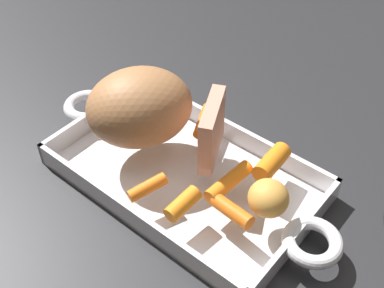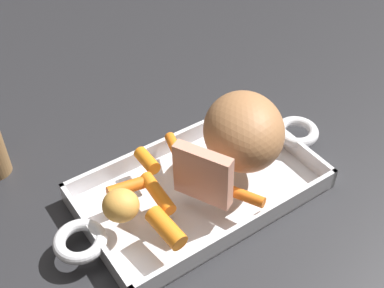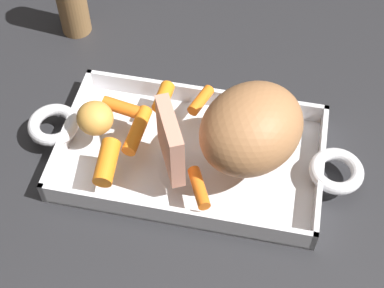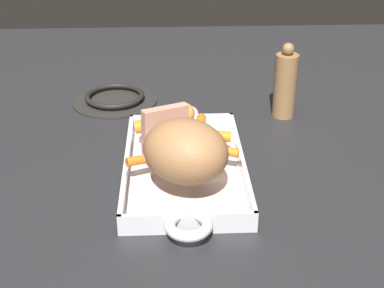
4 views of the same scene
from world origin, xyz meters
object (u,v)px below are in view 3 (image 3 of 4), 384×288
object	(u,v)px
roast_slice_thick	(170,141)
baby_carrot_northwest	(199,188)
roasting_dish	(191,155)
baby_carrot_center_left	(200,100)
baby_carrot_short	(163,97)
baby_carrot_northeast	(138,129)
pork_roast	(252,126)
baby_carrot_center_right	(122,108)
baby_carrot_southwest	(107,162)
potato_whole	(94,121)

from	to	relation	value
roast_slice_thick	baby_carrot_northwest	xyz separation A→B (m)	(0.04, -0.04, -0.03)
roasting_dish	baby_carrot_center_left	world-z (taller)	baby_carrot_center_left
baby_carrot_short	baby_carrot_northeast	bearing A→B (deg)	-108.61
baby_carrot_short	baby_carrot_northwest	size ratio (longest dim) A/B	0.80
pork_roast	baby_carrot_center_right	world-z (taller)	pork_roast
pork_roast	baby_carrot_center_right	size ratio (longest dim) A/B	2.56
baby_carrot_short	baby_carrot_northeast	xyz separation A→B (m)	(-0.02, -0.06, -0.00)
baby_carrot_northeast	baby_carrot_center_left	size ratio (longest dim) A/B	1.44
roasting_dish	roast_slice_thick	world-z (taller)	roast_slice_thick
roasting_dish	baby_carrot_short	world-z (taller)	baby_carrot_short
roasting_dish	baby_carrot_northwest	bearing A→B (deg)	-70.69
pork_roast	baby_carrot_northwest	xyz separation A→B (m)	(-0.05, -0.07, -0.04)
roast_slice_thick	baby_carrot_northeast	size ratio (longest dim) A/B	1.15
roast_slice_thick	pork_roast	bearing A→B (deg)	20.44
roasting_dish	baby_carrot_northeast	xyz separation A→B (m)	(-0.07, 0.00, 0.03)
baby_carrot_southwest	potato_whole	world-z (taller)	potato_whole
roasting_dish	baby_carrot_short	distance (m)	0.09
baby_carrot_short	baby_carrot_southwest	world-z (taller)	baby_carrot_southwest
roast_slice_thick	baby_carrot_northeast	xyz separation A→B (m)	(-0.05, 0.03, -0.03)
baby_carrot_northeast	roast_slice_thick	bearing A→B (deg)	-32.90
pork_roast	baby_carrot_southwest	xyz separation A→B (m)	(-0.16, -0.06, -0.04)
baby_carrot_short	pork_roast	bearing A→B (deg)	-25.11
roasting_dish	baby_carrot_northeast	world-z (taller)	baby_carrot_northeast
pork_roast	baby_carrot_southwest	distance (m)	0.18
roast_slice_thick	baby_carrot_center_right	size ratio (longest dim) A/B	1.51
pork_roast	baby_carrot_northwest	bearing A→B (deg)	-124.84
baby_carrot_center_right	baby_carrot_northwest	bearing A→B (deg)	-39.63
baby_carrot_short	baby_carrot_southwest	bearing A→B (deg)	-109.83
pork_roast	roast_slice_thick	size ratio (longest dim) A/B	1.70
roast_slice_thick	baby_carrot_center_right	world-z (taller)	roast_slice_thick
baby_carrot_short	baby_carrot_center_right	bearing A→B (deg)	-150.06
roast_slice_thick	baby_carrot_center_left	distance (m)	0.10
baby_carrot_southwest	baby_carrot_center_left	bearing A→B (deg)	53.85
baby_carrot_center_right	baby_carrot_southwest	distance (m)	0.09
baby_carrot_northeast	baby_carrot_southwest	size ratio (longest dim) A/B	1.21
baby_carrot_center_right	baby_carrot_northeast	xyz separation A→B (m)	(0.03, -0.03, 0.00)
pork_roast	baby_carrot_short	bearing A→B (deg)	154.89
roast_slice_thick	baby_carrot_center_left	world-z (taller)	roast_slice_thick
baby_carrot_center_left	baby_carrot_southwest	distance (m)	0.15
potato_whole	baby_carrot_northwest	bearing A→B (deg)	-23.36
roasting_dish	pork_roast	world-z (taller)	pork_roast
baby_carrot_center_right	potato_whole	distance (m)	0.05
baby_carrot_center_left	baby_carrot_southwest	bearing A→B (deg)	-126.15
roasting_dish	baby_carrot_center_right	bearing A→B (deg)	161.46
baby_carrot_southwest	baby_carrot_short	bearing A→B (deg)	70.17
roast_slice_thick	roasting_dish	bearing A→B (deg)	59.40
roasting_dish	baby_carrot_short	bearing A→B (deg)	129.13
baby_carrot_short	baby_carrot_northwest	bearing A→B (deg)	-60.36
potato_whole	baby_carrot_short	bearing A→B (deg)	41.41
baby_carrot_center_left	potato_whole	bearing A→B (deg)	-149.65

